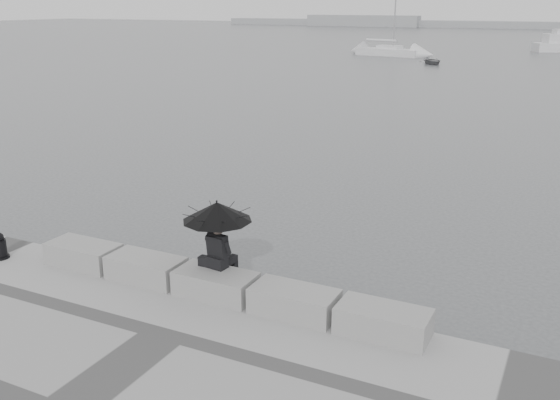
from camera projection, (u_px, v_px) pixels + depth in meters
The scene contains 11 objects.
ground at pixel (229, 309), 12.83m from camera, with size 360.00×360.00×0.00m, color #444749.
stone_block_far_left at pixel (84, 254), 13.65m from camera, with size 1.60×0.80×0.50m, color gray.
stone_block_left at pixel (146, 268), 12.93m from camera, with size 1.60×0.80×0.50m, color gray.
stone_block_centre at pixel (216, 284), 12.21m from camera, with size 1.60×0.80×0.50m, color gray.
stone_block_right at pixel (294, 302), 11.49m from camera, with size 1.60×0.80×0.50m, color gray.
stone_block_far_right at pixel (383, 322), 10.78m from camera, with size 1.60×0.80×0.50m, color gray.
seated_person at pixel (217, 217), 12.08m from camera, with size 1.37×1.37×1.39m.
bag at pixel (206, 261), 12.42m from camera, with size 0.30×0.17×0.19m, color black.
distant_landmass at pixel (533, 25), 147.94m from camera, with size 180.00×8.00×2.80m.
sailboat_left at pixel (389, 51), 73.40m from camera, with size 8.13×3.93×12.90m.
dinghy at pixel (432, 61), 63.52m from camera, with size 3.25×1.38×0.55m, color slate.
Camera 1 is at (6.08, -9.87, 6.02)m, focal length 40.00 mm.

